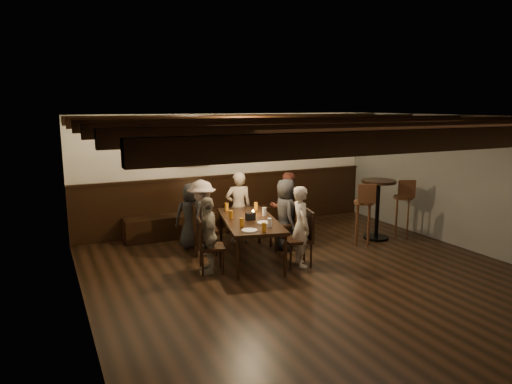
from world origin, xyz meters
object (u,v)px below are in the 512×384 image
person_bench_right (287,207)px  bar_stool_right (402,216)px  bar_stool_left (363,222)px  person_left_near (202,218)px  chair_left_far (210,256)px  chair_left_near (204,239)px  person_right_near (286,214)px  person_right_far (301,226)px  chair_right_near (284,233)px  person_left_far (208,235)px  person_bench_centre (239,207)px  chair_right_far (299,249)px  dining_table (250,223)px  high_top_table (378,200)px  person_bench_left (191,216)px

person_bench_right → bar_stool_right: bearing=173.6°
bar_stool_left → person_left_near: bearing=-171.1°
person_bench_right → chair_left_far: bearing=39.8°
chair_left_near → person_right_near: size_ratio=0.71×
person_right_far → bar_stool_left: bearing=-61.0°
person_left_near → person_right_near: bearing=90.0°
chair_right_near → person_left_far: person_left_far is taller
person_bench_centre → person_left_near: 0.96m
chair_right_far → person_right_near: size_ratio=0.71×
dining_table → person_right_near: 0.87m
person_left_far → person_right_far: 1.50m
chair_left_far → person_right_far: (1.43, -0.34, 0.39)m
high_top_table → chair_right_far: bearing=-163.0°
person_bench_left → chair_right_near: bearing=164.5°
chair_left_far → bar_stool_left: bar_stool_left is taller
person_bench_left → chair_left_near: bearing=111.9°
person_bench_centre → person_bench_right: bearing=170.5°
high_top_table → bar_stool_left: bar_stool_left is taller
chair_left_far → bar_stool_left: (3.05, 0.12, 0.18)m
person_left_near → high_top_table: (3.38, -0.56, 0.10)m
dining_table → person_left_far: size_ratio=1.68×
chair_right_far → chair_right_near: bearing=-0.1°
chair_left_near → person_left_far: bearing=-2.0°
chair_left_far → chair_left_near: bearing=-179.9°
high_top_table → chair_right_near: bearing=173.6°
person_bench_left → bar_stool_left: size_ratio=1.01×
person_right_far → bar_stool_left: size_ratio=1.11×
chair_right_far → high_top_table: bearing=-59.8°
chair_right_far → high_top_table: 2.30m
high_top_table → bar_stool_right: 0.61m
chair_left_far → person_left_near: bearing=-178.0°
person_bench_left → chair_left_far: bearing=97.7°
chair_left_near → chair_left_far: 0.90m
dining_table → person_right_far: person_right_far is taller
bar_stool_left → person_left_far: bearing=-154.2°
person_bench_right → person_left_near: (-1.71, -0.06, -0.01)m
dining_table → person_left_far: (-0.83, -0.27, -0.04)m
chair_left_far → person_bench_centre: size_ratio=0.63×
chair_left_near → chair_right_far: size_ratio=1.00×
person_bench_centre → high_top_table: person_bench_centre is taller
person_left_near → person_left_far: 0.90m
chair_right_far → person_bench_right: 1.42m
person_bench_right → chair_left_near: bearing=15.5°
chair_right_near → bar_stool_right: (2.44, -0.38, 0.14)m
person_bench_left → person_right_near: 1.71m
chair_right_far → bar_stool_right: 2.70m
chair_left_near → person_bench_left: size_ratio=0.76×
chair_right_far → person_left_near: size_ratio=0.69×
person_bench_left → bar_stool_left: 3.17m
dining_table → person_bench_right: 1.27m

